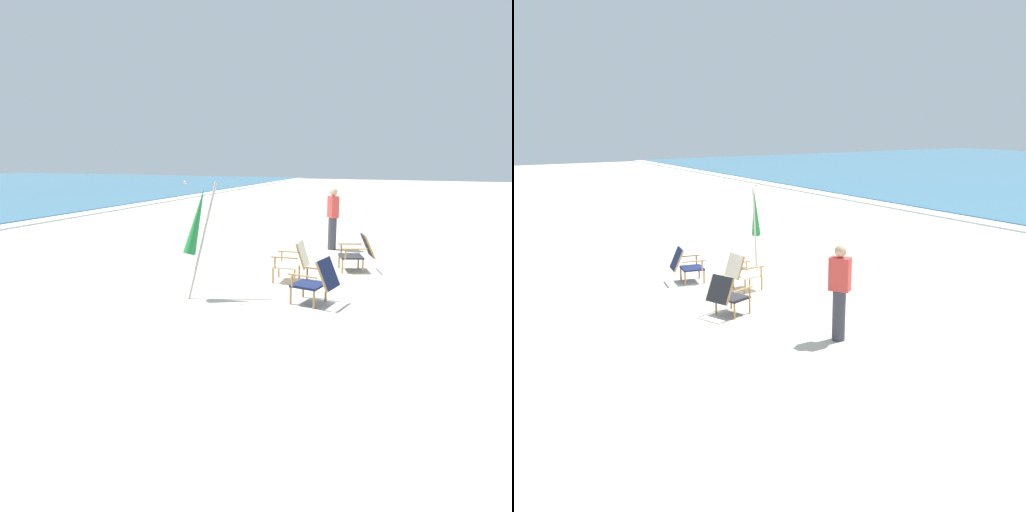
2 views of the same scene
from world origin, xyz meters
TOP-DOWN VIEW (x-y plane):
  - ground_plane at (0.00, 0.00)m, footprint 80.00×80.00m
  - beach_chair_back_left at (0.73, -0.50)m, footprint 0.79×0.87m
  - beach_chair_front_right at (-0.62, 0.55)m, footprint 0.64×0.71m
  - beach_chair_mid_center at (-1.86, -0.23)m, footprint 0.70×0.81m
  - umbrella_furled_green at (-2.23, 1.81)m, footprint 0.61×0.51m
  - person_near_chairs at (2.81, 0.52)m, footprint 0.39×0.36m

SIDE VIEW (x-z plane):
  - ground_plane at x=0.00m, z-range 0.00..0.00m
  - beach_chair_back_left at x=0.73m, z-range 0.03..0.83m
  - beach_chair_mid_center at x=-1.86m, z-range 0.03..0.83m
  - beach_chair_front_right at x=-0.62m, z-range 0.02..0.84m
  - person_near_chairs at x=2.81m, z-range 0.02..1.65m
  - umbrella_furled_green at x=-2.23m, z-range 0.31..2.37m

